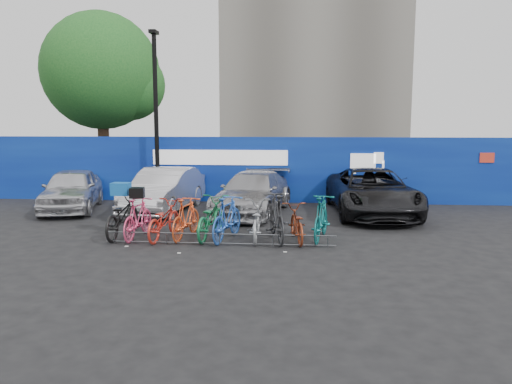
# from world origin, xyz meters

# --- Properties ---
(ground) EXTENTS (100.00, 100.00, 0.00)m
(ground) POSITION_xyz_m (0.00, 0.00, 0.00)
(ground) COLOR black
(ground) RESTS_ON ground
(hoarding) EXTENTS (22.00, 0.18, 2.40)m
(hoarding) POSITION_xyz_m (0.01, 6.00, 1.20)
(hoarding) COLOR navy
(hoarding) RESTS_ON ground
(tree) EXTENTS (5.40, 5.20, 7.80)m
(tree) POSITION_xyz_m (-6.77, 10.06, 5.07)
(tree) COLOR #382314
(tree) RESTS_ON ground
(lamppost) EXTENTS (0.25, 0.50, 6.11)m
(lamppost) POSITION_xyz_m (-3.20, 5.40, 3.27)
(lamppost) COLOR black
(lamppost) RESTS_ON ground
(bike_rack) EXTENTS (5.60, 0.03, 0.30)m
(bike_rack) POSITION_xyz_m (-0.00, -0.60, 0.16)
(bike_rack) COLOR #595B60
(bike_rack) RESTS_ON ground
(car_0) EXTENTS (2.62, 4.40, 1.40)m
(car_0) POSITION_xyz_m (-5.69, 3.77, 0.70)
(car_0) COLOR silver
(car_0) RESTS_ON ground
(car_1) EXTENTS (1.97, 4.51, 1.44)m
(car_1) POSITION_xyz_m (-2.52, 3.75, 0.72)
(car_1) COLOR silver
(car_1) RESTS_ON ground
(car_2) EXTENTS (2.67, 4.86, 1.33)m
(car_2) POSITION_xyz_m (0.41, 3.69, 0.67)
(car_2) COLOR #A0A0A4
(car_2) RESTS_ON ground
(car_3) EXTENTS (2.73, 5.40, 1.46)m
(car_3) POSITION_xyz_m (4.24, 3.81, 0.73)
(car_3) COLOR black
(car_3) RESTS_ON ground
(bike_0) EXTENTS (0.80, 2.09, 1.09)m
(bike_0) POSITION_xyz_m (-2.66, 0.12, 0.54)
(bike_0) COLOR black
(bike_0) RESTS_ON ground
(bike_1) EXTENTS (0.65, 1.79, 1.05)m
(bike_1) POSITION_xyz_m (-2.18, -0.07, 0.53)
(bike_1) COLOR #E74373
(bike_1) RESTS_ON ground
(bike_2) EXTENTS (0.92, 1.94, 0.98)m
(bike_2) POSITION_xyz_m (-1.51, -0.05, 0.49)
(bike_2) COLOR red
(bike_2) RESTS_ON ground
(bike_3) EXTENTS (0.78, 1.81, 1.05)m
(bike_3) POSITION_xyz_m (-0.95, 0.03, 0.53)
(bike_3) COLOR #EC5122
(bike_3) RESTS_ON ground
(bike_4) EXTENTS (0.95, 2.07, 1.05)m
(bike_4) POSITION_xyz_m (-0.35, 0.13, 0.52)
(bike_4) COLOR #197C45
(bike_4) RESTS_ON ground
(bike_5) EXTENTS (0.95, 1.94, 1.12)m
(bike_5) POSITION_xyz_m (0.12, -0.07, 0.56)
(bike_5) COLOR blue
(bike_5) RESTS_ON ground
(bike_6) EXTENTS (0.70, 1.88, 0.98)m
(bike_6) POSITION_xyz_m (0.84, 0.06, 0.49)
(bike_6) COLOR #95979B
(bike_6) RESTS_ON ground
(bike_7) EXTENTS (0.95, 2.08, 1.21)m
(bike_7) POSITION_xyz_m (1.36, -0.02, 0.60)
(bike_7) COLOR #292A2C
(bike_7) RESTS_ON ground
(bike_8) EXTENTS (0.86, 1.80, 0.91)m
(bike_8) POSITION_xyz_m (1.85, -0.03, 0.45)
(bike_8) COLOR maroon
(bike_8) RESTS_ON ground
(bike_9) EXTENTS (0.90, 1.96, 1.14)m
(bike_9) POSITION_xyz_m (2.46, 0.12, 0.57)
(bike_9) COLOR #0F6465
(bike_9) RESTS_ON ground
(cargo_crate) EXTENTS (0.46, 0.35, 0.32)m
(cargo_crate) POSITION_xyz_m (-2.66, 0.12, 1.25)
(cargo_crate) COLOR #155DB0
(cargo_crate) RESTS_ON bike_0
(cargo_topcase) EXTENTS (0.40, 0.37, 0.26)m
(cargo_topcase) POSITION_xyz_m (-2.18, -0.07, 1.18)
(cargo_topcase) COLOR black
(cargo_topcase) RESTS_ON bike_1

